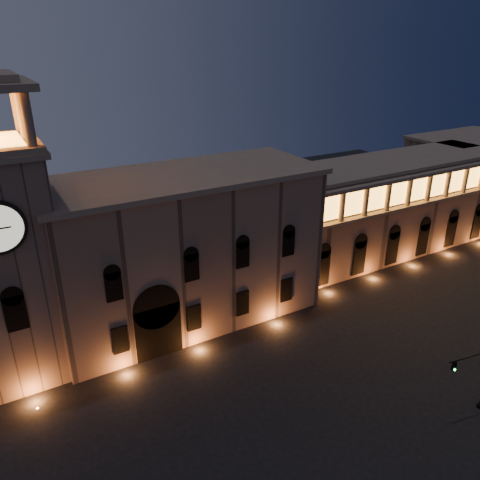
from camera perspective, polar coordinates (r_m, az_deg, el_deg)
The scene contains 6 objects.
ground at distance 44.02m, azimuth 9.13°, elevation -21.63°, with size 160.00×160.00×0.00m, color black.
government_building at distance 53.77m, azimuth -6.66°, elevation -1.08°, with size 30.80×12.80×17.60m.
clock_tower at distance 47.96m, azimuth -26.96°, elevation -1.89°, with size 9.80×9.80×32.40m.
colonnade_wing at distance 74.72m, azimuth 17.42°, elevation 3.94°, with size 40.60×11.50×14.50m.
secondary_building at distance 98.16m, azimuth 25.43°, elevation 7.08°, with size 20.00×12.00×14.00m, color #785C4D.
traffic_light at distance 47.50m, azimuth 27.24°, elevation -14.61°, with size 5.08×1.13×7.05m.
Camera 1 is at (-20.87, -23.28, 30.99)m, focal length 35.00 mm.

